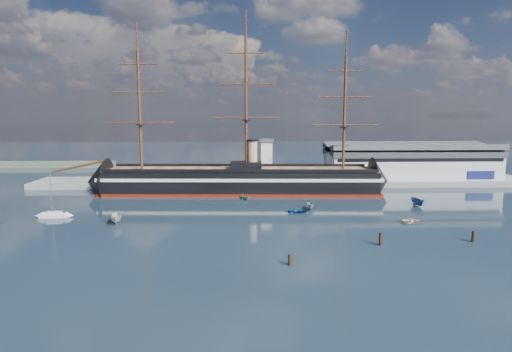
{
  "coord_description": "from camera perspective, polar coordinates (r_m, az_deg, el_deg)",
  "views": [
    {
      "loc": [
        -5.89,
        -79.16,
        25.12
      ],
      "look_at": [
        -2.01,
        35.0,
        9.0
      ],
      "focal_mm": 30.0,
      "sensor_mm": 36.0,
      "label": 1
    }
  ],
  "objects": [
    {
      "name": "ground",
      "position": [
        121.92,
        0.86,
        -3.86
      ],
      "size": [
        600.0,
        600.0,
        0.0
      ],
      "primitive_type": "plane",
      "color": "black",
      "rests_on": "ground"
    },
    {
      "name": "motorboat_d",
      "position": [
        129.22,
        -1.64,
        -3.18
      ],
      "size": [
        4.91,
        5.91,
        2.01
      ],
      "primitive_type": "imported",
      "rotation": [
        0.0,
        0.0,
        1.01
      ],
      "color": "#256343",
      "rests_on": "ground"
    },
    {
      "name": "warship",
      "position": [
        140.77,
        -2.82,
        -0.59
      ],
      "size": [
        113.19,
        19.84,
        53.94
      ],
      "rotation": [
        0.0,
        0.0,
        -0.04
      ],
      "color": "black",
      "rests_on": "ground"
    },
    {
      "name": "warehouse",
      "position": [
        172.36,
        19.83,
        1.85
      ],
      "size": [
        63.0,
        21.0,
        11.6
      ],
      "color": "#B7BABC",
      "rests_on": "ground"
    },
    {
      "name": "piling_near_right",
      "position": [
        88.16,
        16.23,
        -8.85
      ],
      "size": [
        0.64,
        0.64,
        3.28
      ],
      "primitive_type": "cylinder",
      "color": "black",
      "rests_on": "ground"
    },
    {
      "name": "motorboat_c",
      "position": [
        116.78,
        7.26,
        -4.45
      ],
      "size": [
        5.89,
        2.76,
        2.27
      ],
      "primitive_type": "imported",
      "rotation": [
        0.0,
        0.0,
        -0.12
      ],
      "color": "gray",
      "rests_on": "ground"
    },
    {
      "name": "quay_tower",
      "position": [
        153.19,
        1.39,
        2.27
      ],
      "size": [
        5.0,
        5.0,
        15.0
      ],
      "color": "silver",
      "rests_on": "ground"
    },
    {
      "name": "piling_far_right",
      "position": [
        97.32,
        26.93,
        -7.82
      ],
      "size": [
        0.64,
        0.64,
        2.92
      ],
      "primitive_type": "cylinder",
      "color": "black",
      "rests_on": "ground"
    },
    {
      "name": "piling_near_mid",
      "position": [
        74.23,
        4.52,
        -11.78
      ],
      "size": [
        0.64,
        0.64,
        2.62
      ],
      "primitive_type": "cylinder",
      "color": "black",
      "rests_on": "ground"
    },
    {
      "name": "motorboat_b",
      "position": [
        112.66,
        5.61,
        -4.89
      ],
      "size": [
        2.07,
        3.58,
        1.57
      ],
      "primitive_type": "imported",
      "rotation": [
        0.0,
        0.0,
        1.34
      ],
      "color": "navy",
      "rests_on": "ground"
    },
    {
      "name": "motorboat_f",
      "position": [
        128.68,
        20.74,
        -3.75
      ],
      "size": [
        7.14,
        3.3,
        2.76
      ],
      "primitive_type": "imported",
      "rotation": [
        0.0,
        0.0,
        0.11
      ],
      "color": "navy",
      "rests_on": "ground"
    },
    {
      "name": "motorboat_a",
      "position": [
        106.4,
        -18.09,
        -6.03
      ],
      "size": [
        7.6,
        4.22,
        2.87
      ],
      "primitive_type": "imported",
      "rotation": [
        0.0,
        0.0,
        0.23
      ],
      "color": "beige",
      "rests_on": "ground"
    },
    {
      "name": "sailboat",
      "position": [
        117.97,
        -25.31,
        -4.7
      ],
      "size": [
        6.92,
        2.18,
        11.01
      ],
      "rotation": [
        0.0,
        0.0,
        0.02
      ],
      "color": "silver",
      "rests_on": "ground"
    },
    {
      "name": "motorboat_e",
      "position": [
        108.39,
        20.17,
        -5.87
      ],
      "size": [
        1.33,
        3.13,
        1.44
      ],
      "primitive_type": "imported",
      "rotation": [
        0.0,
        0.0,
        1.6
      ],
      "color": "beige",
      "rests_on": "ground"
    },
    {
      "name": "quay",
      "position": [
        157.98,
        3.85,
        -1.13
      ],
      "size": [
        180.0,
        18.0,
        2.0
      ],
      "primitive_type": "cube",
      "color": "slate",
      "rests_on": "ground"
    }
  ]
}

